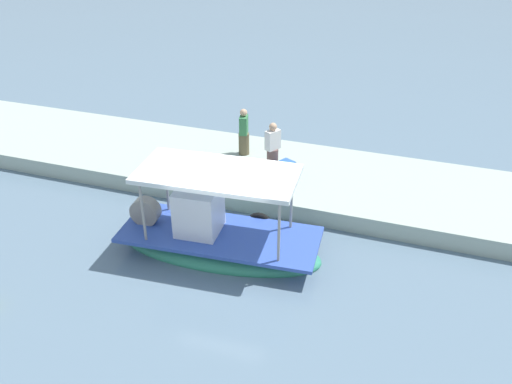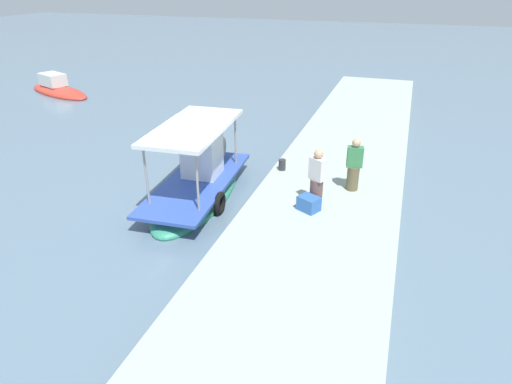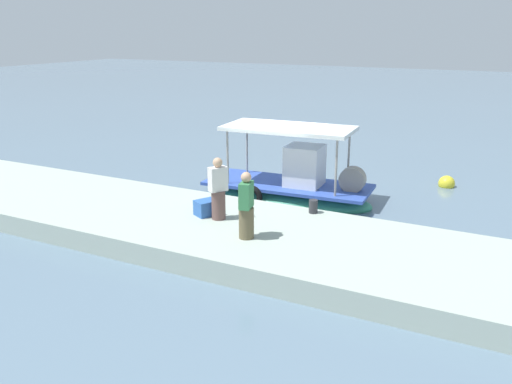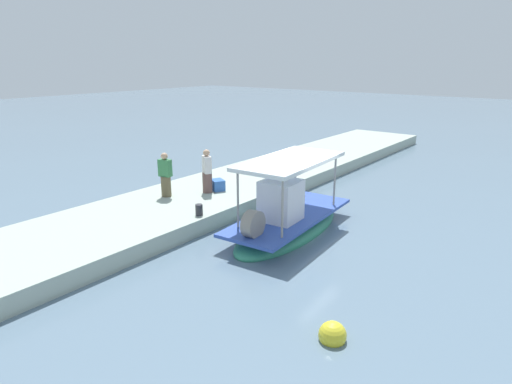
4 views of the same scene
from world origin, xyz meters
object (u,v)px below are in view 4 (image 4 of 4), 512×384
(fisherman_by_crate, at_px, (207,173))
(marker_buoy, at_px, (332,335))
(fisherman_near_bollard, at_px, (166,177))
(main_fishing_boat, at_px, (287,220))
(cargo_crate, at_px, (218,185))
(mooring_bollard, at_px, (199,210))

(fisherman_by_crate, distance_m, marker_buoy, 9.20)
(fisherman_near_bollard, relative_size, fisherman_by_crate, 0.99)
(main_fishing_boat, height_order, marker_buoy, main_fishing_boat)
(fisherman_near_bollard, bearing_deg, fisherman_by_crate, 146.23)
(fisherman_near_bollard, xyz_separation_m, marker_buoy, (3.35, 8.71, -1.18))
(cargo_crate, bearing_deg, mooring_bollard, 30.56)
(main_fishing_boat, bearing_deg, fisherman_near_bollard, -79.03)
(fisherman_by_crate, xyz_separation_m, mooring_bollard, (2.05, 1.58, -0.57))
(fisherman_near_bollard, xyz_separation_m, mooring_bollard, (0.76, 2.44, -0.56))
(main_fishing_boat, distance_m, mooring_bollard, 2.88)
(main_fishing_boat, distance_m, marker_buoy, 5.83)
(main_fishing_boat, xyz_separation_m, fisherman_by_crate, (-0.37, -3.90, 0.88))
(cargo_crate, distance_m, marker_buoy, 9.30)
(mooring_bollard, bearing_deg, fisherman_near_bollard, -107.31)
(main_fishing_boat, relative_size, fisherman_near_bollard, 3.47)
(main_fishing_boat, distance_m, fisherman_near_bollard, 4.93)
(fisherman_near_bollard, distance_m, mooring_bollard, 2.62)
(main_fishing_boat, xyz_separation_m, fisherman_near_bollard, (0.92, -4.76, 0.87))
(main_fishing_boat, relative_size, fisherman_by_crate, 3.42)
(fisherman_near_bollard, height_order, mooring_bollard, fisherman_near_bollard)
(marker_buoy, bearing_deg, fisherman_by_crate, -120.59)
(fisherman_by_crate, height_order, marker_buoy, fisherman_by_crate)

